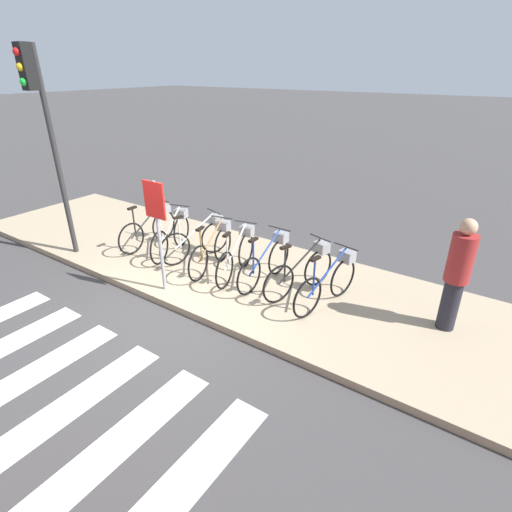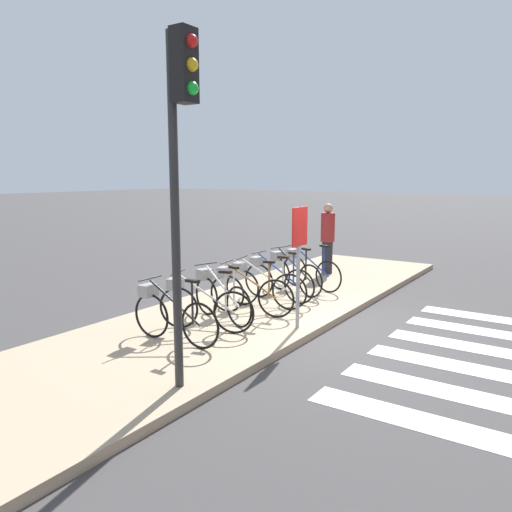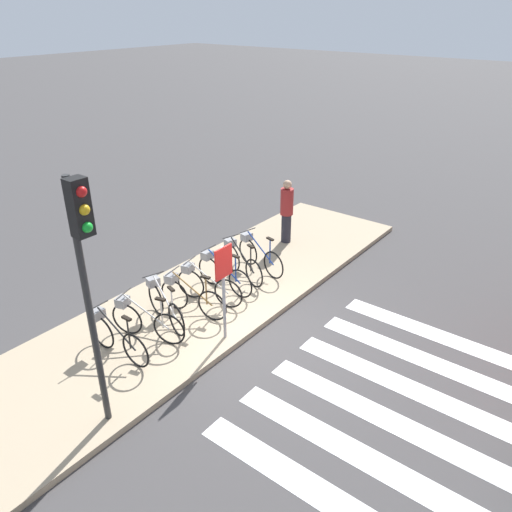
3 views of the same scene
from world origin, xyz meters
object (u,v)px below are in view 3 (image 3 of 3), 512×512
parked_bicycle_1 (143,319)px  parked_bicycle_7 (258,253)px  parked_bicycle_2 (163,303)px  pedestrian (287,210)px  sign_post (224,277)px  parked_bicycle_6 (240,260)px  traffic_light (85,260)px  parked_bicycle_0 (114,335)px  parked_bicycle_4 (205,284)px  parked_bicycle_3 (189,295)px  parked_bicycle_5 (221,272)px

parked_bicycle_1 → parked_bicycle_7: 3.53m
parked_bicycle_2 → pedestrian: 4.66m
pedestrian → sign_post: 4.59m
parked_bicycle_6 → traffic_light: traffic_light is taller
parked_bicycle_0 → parked_bicycle_1: size_ratio=1.04×
parked_bicycle_1 → sign_post: size_ratio=0.80×
traffic_light → parked_bicycle_2: bearing=30.2°
parked_bicycle_0 → traffic_light: traffic_light is taller
parked_bicycle_0 → parked_bicycle_6: (3.65, 0.08, 0.00)m
parked_bicycle_0 → parked_bicycle_6: same height
parked_bicycle_4 → parked_bicycle_7: 1.84m
parked_bicycle_6 → traffic_light: 5.45m
parked_bicycle_7 → pedestrian: (1.73, 0.38, 0.47)m
parked_bicycle_0 → pedestrian: bearing=3.4°
pedestrian → sign_post: bearing=-159.8°
parked_bicycle_1 → parked_bicycle_2: bearing=10.8°
parked_bicycle_2 → parked_bicycle_6: (2.37, -0.03, 0.00)m
parked_bicycle_4 → parked_bicycle_6: size_ratio=1.02×
parked_bicycle_7 → traffic_light: size_ratio=0.40×
sign_post → pedestrian: bearing=20.2°
sign_post → parked_bicycle_3: bearing=80.9°
parked_bicycle_3 → pedestrian: 4.16m
parked_bicycle_0 → traffic_light: 2.88m
parked_bicycle_2 → parked_bicycle_6: same height
parked_bicycle_7 → traffic_light: (-5.26, -1.24, 2.35)m
parked_bicycle_1 → parked_bicycle_3: 1.15m
parked_bicycle_4 → parked_bicycle_5: size_ratio=0.98×
parked_bicycle_3 → parked_bicycle_4: same height
parked_bicycle_1 → pedestrian: 5.29m
pedestrian → sign_post: (-4.29, -1.58, 0.41)m
parked_bicycle_0 → parked_bicycle_3: size_ratio=1.01×
parked_bicycle_5 → sign_post: bearing=-136.3°
parked_bicycle_1 → parked_bicycle_2: (0.62, 0.12, 0.00)m
parked_bicycle_0 → parked_bicycle_6: bearing=1.2°
parked_bicycle_5 → parked_bicycle_7: bearing=-3.2°
traffic_light → parked_bicycle_6: bearing=15.9°
parked_bicycle_1 → parked_bicycle_6: size_ratio=1.00×
parked_bicycle_3 → parked_bicycle_0: bearing=177.3°
parked_bicycle_5 → parked_bicycle_1: bearing=-178.6°
parked_bicycle_0 → parked_bicycle_2: 1.29m
parked_bicycle_3 → traffic_light: bearing=-157.7°
traffic_light → sign_post: traffic_light is taller
parked_bicycle_1 → parked_bicycle_5: bearing=1.4°
parked_bicycle_6 → sign_post: (-2.02, -1.30, 0.88)m
parked_bicycle_0 → traffic_light: bearing=-130.3°
pedestrian → parked_bicycle_6: bearing=-173.0°
traffic_light → parked_bicycle_7: bearing=13.3°
parked_bicycle_0 → pedestrian: size_ratio=0.93×
parked_bicycle_4 → sign_post: size_ratio=0.81×
parked_bicycle_3 → parked_bicycle_5: same height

